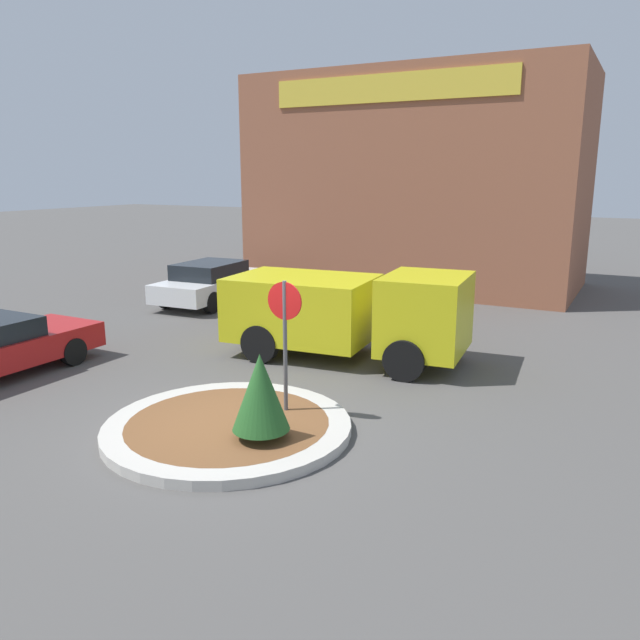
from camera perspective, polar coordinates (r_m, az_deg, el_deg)
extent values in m
plane|color=#514F4C|center=(10.59, -8.39, -10.04)|extent=(120.00, 120.00, 0.00)
cylinder|color=#BCB7AD|center=(10.55, -8.40, -9.63)|extent=(4.07, 4.07, 0.17)
cylinder|color=brown|center=(10.55, -8.40, -9.62)|extent=(3.34, 3.34, 0.17)
cylinder|color=#4C4C51|center=(10.60, -3.20, -2.90)|extent=(0.07, 0.07, 2.43)
cylinder|color=#B71414|center=(10.39, -3.26, 1.75)|extent=(0.64, 0.03, 0.64)
cylinder|color=brown|center=(9.83, -5.38, -10.27)|extent=(0.08, 0.08, 0.15)
cone|color=#235623|center=(9.58, -5.47, -6.55)|extent=(0.89, 0.89, 1.20)
cube|color=gold|center=(13.65, 9.61, 0.60)|extent=(1.91, 2.31, 1.66)
cube|color=gold|center=(14.58, -1.58, 1.17)|extent=(3.42, 2.56, 1.45)
cube|color=black|center=(13.47, 12.15, 1.58)|extent=(0.21, 1.93, 0.58)
cylinder|color=black|center=(14.86, 9.82, -1.49)|extent=(0.89, 0.33, 0.87)
cylinder|color=black|center=(12.90, 7.70, -3.67)|extent=(0.89, 0.33, 0.87)
cylinder|color=black|center=(15.90, -1.96, -0.34)|extent=(0.89, 0.33, 0.87)
cylinder|color=black|center=(14.09, -5.51, -2.17)|extent=(0.89, 0.33, 0.87)
cube|color=#93563D|center=(24.47, 8.85, 12.35)|extent=(11.97, 6.00, 7.72)
cube|color=gold|center=(21.80, 6.35, 20.37)|extent=(8.38, 0.08, 0.90)
cylinder|color=black|center=(16.20, -25.49, -1.85)|extent=(0.20, 0.62, 0.62)
cylinder|color=black|center=(14.92, -21.64, -2.70)|extent=(0.20, 0.62, 0.62)
cube|color=silver|center=(20.90, -9.65, 3.15)|extent=(2.11, 4.70, 0.59)
cube|color=black|center=(20.62, -10.06, 4.53)|extent=(1.76, 2.30, 0.50)
cylinder|color=black|center=(22.58, -9.39, 3.27)|extent=(0.24, 0.68, 0.67)
cylinder|color=black|center=(21.67, -5.62, 2.97)|extent=(0.24, 0.68, 0.67)
cylinder|color=black|center=(20.32, -13.89, 1.97)|extent=(0.24, 0.68, 0.67)
cylinder|color=black|center=(19.31, -9.89, 1.58)|extent=(0.24, 0.68, 0.67)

